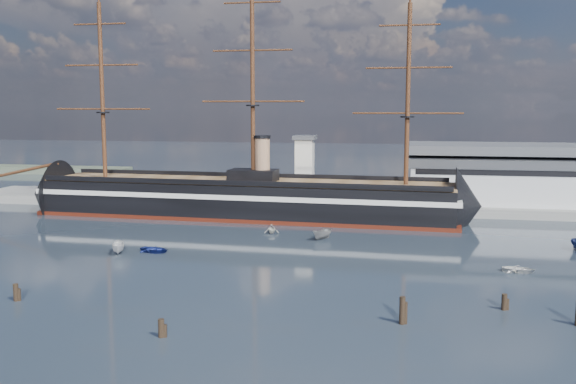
# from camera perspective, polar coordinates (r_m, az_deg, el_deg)

# --- Properties ---
(ground) EXTENTS (600.00, 600.00, 0.00)m
(ground) POSITION_cam_1_polar(r_m,az_deg,el_deg) (117.42, -2.62, -3.96)
(ground) COLOR #18222F
(ground) RESTS_ON ground
(quay) EXTENTS (180.00, 18.00, 2.00)m
(quay) POSITION_cam_1_polar(r_m,az_deg,el_deg) (150.64, 4.30, -1.40)
(quay) COLOR slate
(quay) RESTS_ON ground
(warehouse) EXTENTS (63.00, 21.00, 11.60)m
(warehouse) POSITION_cam_1_polar(r_m,az_deg,el_deg) (155.72, 22.34, 1.30)
(warehouse) COLOR #B7BABC
(warehouse) RESTS_ON ground
(quay_tower) EXTENTS (5.00, 5.00, 15.00)m
(quay_tower) POSITION_cam_1_polar(r_m,az_deg,el_deg) (147.44, 1.49, 2.24)
(quay_tower) COLOR silver
(quay_tower) RESTS_ON ground
(warship) EXTENTS (113.20, 19.88, 53.94)m
(warship) POSITION_cam_1_polar(r_m,az_deg,el_deg) (138.22, -4.59, -0.53)
(warship) COLOR black
(warship) RESTS_ON ground
(motorboat_a) EXTENTS (6.21, 4.32, 2.34)m
(motorboat_a) POSITION_cam_1_polar(r_m,az_deg,el_deg) (107.33, -14.83, -5.31)
(motorboat_a) COLOR silver
(motorboat_a) RESTS_ON ground
(motorboat_b) EXTENTS (1.87, 3.25, 1.43)m
(motorboat_b) POSITION_cam_1_polar(r_m,az_deg,el_deg) (106.84, -11.77, -5.28)
(motorboat_b) COLOR navy
(motorboat_b) RESTS_ON ground
(motorboat_c) EXTENTS (5.97, 4.56, 2.27)m
(motorboat_c) POSITION_cam_1_polar(r_m,az_deg,el_deg) (114.80, 3.06, -4.23)
(motorboat_c) COLOR slate
(motorboat_c) RESTS_ON ground
(motorboat_d) EXTENTS (5.66, 3.76, 1.91)m
(motorboat_d) POSITION_cam_1_polar(r_m,az_deg,el_deg) (120.18, -1.48, -3.69)
(motorboat_d) COLOR silver
(motorboat_d) RESTS_ON ground
(motorboat_e) EXTENTS (1.54, 2.95, 1.31)m
(motorboat_e) POSITION_cam_1_polar(r_m,az_deg,el_deg) (98.00, 19.79, -6.74)
(motorboat_e) COLOR white
(motorboat_e) RESTS_ON ground
(piling_near_left) EXTENTS (0.64, 0.64, 2.84)m
(piling_near_left) POSITION_cam_1_polar(r_m,az_deg,el_deg) (85.94, -23.00, -8.90)
(piling_near_left) COLOR black
(piling_near_left) RESTS_ON ground
(piling_near_mid) EXTENTS (0.64, 0.64, 2.64)m
(piling_near_mid) POSITION_cam_1_polar(r_m,az_deg,el_deg) (68.76, -11.19, -12.55)
(piling_near_mid) COLOR black
(piling_near_mid) RESTS_ON ground
(piling_near_right) EXTENTS (0.64, 0.64, 3.77)m
(piling_near_right) POSITION_cam_1_polar(r_m,az_deg,el_deg) (72.41, 10.09, -11.47)
(piling_near_right) COLOR black
(piling_near_right) RESTS_ON ground
(piling_far_right) EXTENTS (0.64, 0.64, 2.62)m
(piling_far_right) POSITION_cam_1_polar(r_m,az_deg,el_deg) (80.00, 18.64, -9.91)
(piling_far_right) COLOR black
(piling_far_right) RESTS_ON ground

